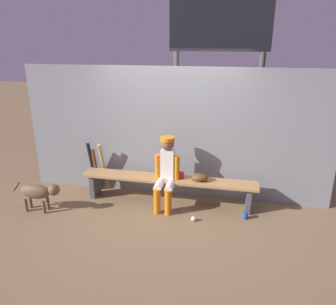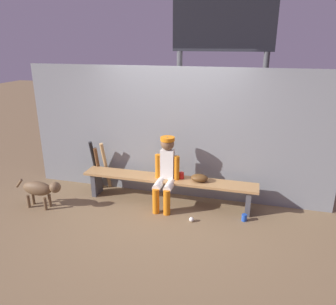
{
  "view_description": "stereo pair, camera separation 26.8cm",
  "coord_description": "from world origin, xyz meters",
  "px_view_note": "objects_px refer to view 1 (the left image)",
  "views": [
    {
      "loc": [
        1.02,
        -4.82,
        2.62
      ],
      "look_at": [
        0.0,
        0.0,
        0.91
      ],
      "focal_mm": 34.35,
      "sensor_mm": 36.0,
      "label": 1
    },
    {
      "loc": [
        1.28,
        -4.75,
        2.62
      ],
      "look_at": [
        0.0,
        0.0,
        0.91
      ],
      "focal_mm": 34.35,
      "sensor_mm": 36.0,
      "label": 2
    }
  ],
  "objects_px": {
    "bat_wood_tan": "(104,167)",
    "bat_aluminum_black": "(92,166)",
    "baseball_glove": "(200,177)",
    "bat_wood_dark": "(96,170)",
    "dog": "(38,192)",
    "cup_on_ground": "(245,215)",
    "cup_on_bench": "(182,175)",
    "scoreboard": "(222,50)",
    "baseball": "(194,219)",
    "player_seated": "(166,170)",
    "dugout_bench": "(168,183)"
  },
  "relations": [
    {
      "from": "bat_wood_dark",
      "to": "baseball",
      "type": "distance_m",
      "value": 2.05
    },
    {
      "from": "dugout_bench",
      "to": "dog",
      "type": "height_order",
      "value": "dog"
    },
    {
      "from": "baseball",
      "to": "dog",
      "type": "bearing_deg",
      "value": -175.35
    },
    {
      "from": "bat_wood_tan",
      "to": "cup_on_ground",
      "type": "xyz_separation_m",
      "value": [
        2.53,
        -0.5,
        -0.41
      ]
    },
    {
      "from": "cup_on_bench",
      "to": "scoreboard",
      "type": "relative_size",
      "value": 0.03
    },
    {
      "from": "baseball_glove",
      "to": "bat_wood_dark",
      "type": "distance_m",
      "value": 1.92
    },
    {
      "from": "baseball",
      "to": "dog",
      "type": "relative_size",
      "value": 0.09
    },
    {
      "from": "bat_wood_tan",
      "to": "bat_wood_dark",
      "type": "relative_size",
      "value": 1.13
    },
    {
      "from": "bat_wood_tan",
      "to": "dog",
      "type": "relative_size",
      "value": 1.11
    },
    {
      "from": "baseball_glove",
      "to": "bat_wood_dark",
      "type": "xyz_separation_m",
      "value": [
        -1.91,
        0.2,
        -0.11
      ]
    },
    {
      "from": "bat_aluminum_black",
      "to": "cup_on_bench",
      "type": "xyz_separation_m",
      "value": [
        1.68,
        -0.18,
        0.05
      ]
    },
    {
      "from": "baseball_glove",
      "to": "bat_wood_dark",
      "type": "height_order",
      "value": "bat_wood_dark"
    },
    {
      "from": "baseball_glove",
      "to": "cup_on_ground",
      "type": "xyz_separation_m",
      "value": [
        0.76,
        -0.26,
        -0.47
      ]
    },
    {
      "from": "cup_on_ground",
      "to": "dog",
      "type": "distance_m",
      "value": 3.3
    },
    {
      "from": "cup_on_bench",
      "to": "dog",
      "type": "distance_m",
      "value": 2.32
    },
    {
      "from": "dugout_bench",
      "to": "scoreboard",
      "type": "height_order",
      "value": "scoreboard"
    },
    {
      "from": "scoreboard",
      "to": "bat_wood_dark",
      "type": "bearing_deg",
      "value": -157.48
    },
    {
      "from": "cup_on_bench",
      "to": "dog",
      "type": "bearing_deg",
      "value": -161.47
    },
    {
      "from": "baseball",
      "to": "cup_on_bench",
      "type": "height_order",
      "value": "cup_on_bench"
    },
    {
      "from": "baseball_glove",
      "to": "bat_wood_tan",
      "type": "bearing_deg",
      "value": 172.31
    },
    {
      "from": "bat_wood_tan",
      "to": "cup_on_ground",
      "type": "bearing_deg",
      "value": -11.24
    },
    {
      "from": "scoreboard",
      "to": "player_seated",
      "type": "bearing_deg",
      "value": -121.91
    },
    {
      "from": "baseball_glove",
      "to": "dog",
      "type": "bearing_deg",
      "value": -164.35
    },
    {
      "from": "cup_on_bench",
      "to": "bat_aluminum_black",
      "type": "bearing_deg",
      "value": 173.78
    },
    {
      "from": "baseball_glove",
      "to": "cup_on_bench",
      "type": "distance_m",
      "value": 0.31
    },
    {
      "from": "scoreboard",
      "to": "baseball_glove",
      "type": "bearing_deg",
      "value": -100.73
    },
    {
      "from": "bat_wood_tan",
      "to": "bat_aluminum_black",
      "type": "height_order",
      "value": "bat_aluminum_black"
    },
    {
      "from": "baseball",
      "to": "baseball_glove",
      "type": "bearing_deg",
      "value": 87.72
    },
    {
      "from": "cup_on_ground",
      "to": "dugout_bench",
      "type": "bearing_deg",
      "value": 168.42
    },
    {
      "from": "bat_wood_tan",
      "to": "bat_aluminum_black",
      "type": "distance_m",
      "value": 0.21
    },
    {
      "from": "bat_wood_tan",
      "to": "baseball",
      "type": "relative_size",
      "value": 12.61
    },
    {
      "from": "bat_wood_dark",
      "to": "player_seated",
      "type": "bearing_deg",
      "value": -12.82
    },
    {
      "from": "bat_wood_dark",
      "to": "scoreboard",
      "type": "height_order",
      "value": "scoreboard"
    },
    {
      "from": "baseball",
      "to": "player_seated",
      "type": "bearing_deg",
      "value": 143.07
    },
    {
      "from": "dugout_bench",
      "to": "bat_aluminum_black",
      "type": "distance_m",
      "value": 1.47
    },
    {
      "from": "bat_aluminum_black",
      "to": "dog",
      "type": "bearing_deg",
      "value": -119.56
    },
    {
      "from": "bat_wood_dark",
      "to": "cup_on_ground",
      "type": "bearing_deg",
      "value": -9.88
    },
    {
      "from": "cup_on_ground",
      "to": "cup_on_bench",
      "type": "bearing_deg",
      "value": 164.29
    },
    {
      "from": "cup_on_ground",
      "to": "cup_on_bench",
      "type": "relative_size",
      "value": 1.0
    },
    {
      "from": "player_seated",
      "to": "cup_on_ground",
      "type": "bearing_deg",
      "value": -6.7
    },
    {
      "from": "player_seated",
      "to": "dog",
      "type": "xyz_separation_m",
      "value": [
        -1.97,
        -0.59,
        -0.3
      ]
    },
    {
      "from": "bat_wood_tan",
      "to": "bat_wood_dark",
      "type": "height_order",
      "value": "bat_wood_tan"
    },
    {
      "from": "player_seated",
      "to": "bat_aluminum_black",
      "type": "bearing_deg",
      "value": 167.15
    },
    {
      "from": "player_seated",
      "to": "scoreboard",
      "type": "xyz_separation_m",
      "value": [
        0.74,
        1.19,
        1.83
      ]
    },
    {
      "from": "dugout_bench",
      "to": "bat_wood_dark",
      "type": "height_order",
      "value": "bat_wood_dark"
    },
    {
      "from": "baseball",
      "to": "bat_aluminum_black",
      "type": "bearing_deg",
      "value": 159.92
    },
    {
      "from": "player_seated",
      "to": "bat_wood_tan",
      "type": "bearing_deg",
      "value": 164.18
    },
    {
      "from": "player_seated",
      "to": "bat_wood_dark",
      "type": "bearing_deg",
      "value": 167.18
    },
    {
      "from": "bat_wood_dark",
      "to": "cup_on_ground",
      "type": "relative_size",
      "value": 7.48
    },
    {
      "from": "dugout_bench",
      "to": "bat_aluminum_black",
      "type": "bearing_deg",
      "value": 171.46
    }
  ]
}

